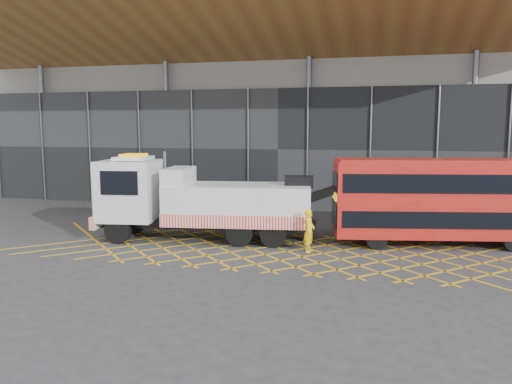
# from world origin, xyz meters

# --- Properties ---
(ground_plane) EXTENTS (120.00, 120.00, 0.00)m
(ground_plane) POSITION_xyz_m (0.00, 0.00, 0.00)
(ground_plane) COLOR #2C2C2F
(road_markings) EXTENTS (26.36, 7.16, 0.01)m
(road_markings) POSITION_xyz_m (4.80, 0.00, 0.01)
(road_markings) COLOR gold
(road_markings) RESTS_ON ground_plane
(construction_building) EXTENTS (55.00, 23.97, 18.00)m
(construction_building) POSITION_xyz_m (1.92, 18.40, 8.98)
(construction_building) COLOR gray
(construction_building) RESTS_ON ground_plane
(recovery_truck) EXTENTS (12.22, 4.28, 4.23)m
(recovery_truck) POSITION_xyz_m (0.10, 1.23, 1.96)
(recovery_truck) COLOR black
(recovery_truck) RESTS_ON ground_plane
(bus_towed) EXTENTS (10.10, 4.12, 4.01)m
(bus_towed) POSITION_xyz_m (11.50, 2.87, 2.23)
(bus_towed) COLOR #AD140F
(bus_towed) RESTS_ON ground_plane
(worker) EXTENTS (0.52, 0.73, 1.88)m
(worker) POSITION_xyz_m (5.75, 0.15, 0.94)
(worker) COLOR yellow
(worker) RESTS_ON ground_plane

